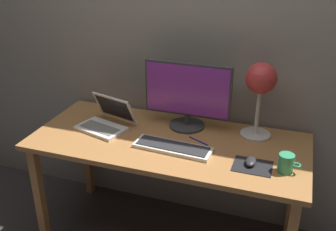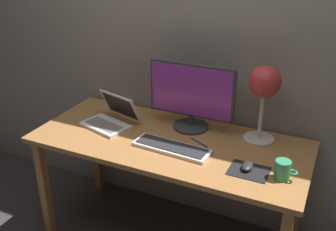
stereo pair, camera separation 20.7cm
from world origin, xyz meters
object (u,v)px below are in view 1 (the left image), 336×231
at_px(keyboard_main, 173,147).
at_px(coffee_mug, 286,163).
at_px(monitor, 188,94).
at_px(desk_lamp, 261,84).
at_px(mouse, 251,161).
at_px(pen, 199,141).
at_px(laptop, 108,118).

xyz_separation_m(keyboard_main, coffee_mug, (0.61, -0.03, 0.04)).
relative_size(monitor, desk_lamp, 1.18).
xyz_separation_m(mouse, coffee_mug, (0.17, -0.01, 0.03)).
height_order(keyboard_main, mouse, mouse).
relative_size(keyboard_main, pen, 3.20).
bearing_deg(coffee_mug, desk_lamp, 119.48).
distance_m(keyboard_main, laptop, 0.49).
xyz_separation_m(keyboard_main, mouse, (0.43, -0.02, 0.01)).
bearing_deg(pen, coffee_mug, -18.40).
relative_size(monitor, mouse, 5.52).
bearing_deg(desk_lamp, pen, -148.93).
distance_m(desk_lamp, pen, 0.48).
bearing_deg(mouse, laptop, 169.94).
height_order(mouse, pen, mouse).
relative_size(monitor, pen, 3.78).
xyz_separation_m(coffee_mug, pen, (-0.49, 0.16, -0.05)).
bearing_deg(monitor, pen, -54.10).
bearing_deg(mouse, keyboard_main, 177.23).
bearing_deg(coffee_mug, keyboard_main, 177.08).
xyz_separation_m(monitor, keyboard_main, (0.01, -0.30, -0.21)).
distance_m(monitor, pen, 0.30).
height_order(keyboard_main, laptop, laptop).
relative_size(keyboard_main, coffee_mug, 3.97).
distance_m(laptop, pen, 0.59).
height_order(monitor, mouse, monitor).
bearing_deg(desk_lamp, keyboard_main, -142.73).
xyz_separation_m(laptop, coffee_mug, (1.08, -0.17, -0.00)).
relative_size(laptop, pen, 2.51).
xyz_separation_m(desk_lamp, mouse, (0.02, -0.34, -0.31)).
bearing_deg(keyboard_main, monitor, 91.26).
height_order(desk_lamp, mouse, desk_lamp).
bearing_deg(keyboard_main, desk_lamp, 37.27).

